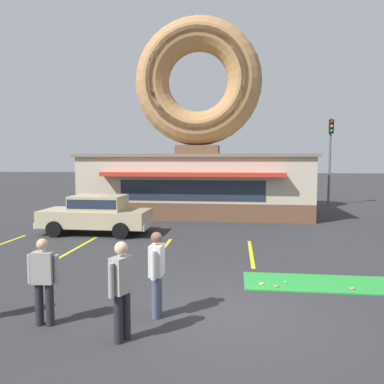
{
  "coord_description": "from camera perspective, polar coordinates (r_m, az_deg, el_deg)",
  "views": [
    {
      "loc": [
        0.11,
        -7.25,
        3.08
      ],
      "look_at": [
        -1.34,
        5.0,
        2.0
      ],
      "focal_mm": 35.0,
      "sensor_mm": 36.0,
      "label": 1
    }
  ],
  "objects": [
    {
      "name": "parking_stripe_centre",
      "position": [
        12.64,
        8.99,
        -9.15
      ],
      "size": [
        0.12,
        3.6,
        0.01
      ],
      "primitive_type": "cube",
      "color": "yellow",
      "rests_on": "ground"
    },
    {
      "name": "parking_stripe_mid_left",
      "position": [
        12.87,
        -4.64,
        -8.84
      ],
      "size": [
        0.12,
        3.6,
        0.01
      ],
      "primitive_type": "cube",
      "color": "yellow",
      "rests_on": "ground"
    },
    {
      "name": "parking_stripe_left",
      "position": [
        13.77,
        -17.1,
        -8.13
      ],
      "size": [
        0.12,
        3.6,
        0.01
      ],
      "primitive_type": "cube",
      "color": "yellow",
      "rests_on": "ground"
    },
    {
      "name": "putting_mat",
      "position": [
        10.09,
        19.9,
        -12.98
      ],
      "size": [
        4.09,
        1.37,
        0.03
      ],
      "primitive_type": "cube",
      "color": "green",
      "rests_on": "ground"
    },
    {
      "name": "trash_bin",
      "position": [
        19.06,
        15.88,
        -2.98
      ],
      "size": [
        0.57,
        0.57,
        0.97
      ],
      "color": "#51565B",
      "rests_on": "ground"
    },
    {
      "name": "mini_donut_mid_centre",
      "position": [
        9.84,
        23.16,
        -13.34
      ],
      "size": [
        0.13,
        0.13,
        0.04
      ],
      "primitive_type": "torus",
      "color": "#D8667F",
      "rests_on": "putting_mat"
    },
    {
      "name": "pedestrian_clipboard_woman",
      "position": [
        7.45,
        -5.39,
        -11.75
      ],
      "size": [
        0.26,
        0.6,
        1.68
      ],
      "color": "#474C66",
      "rests_on": "ground"
    },
    {
      "name": "car_champagne",
      "position": [
        15.98,
        -14.33,
        -3.1
      ],
      "size": [
        4.58,
        2.01,
        1.6
      ],
      "color": "#BCAD89",
      "rests_on": "ground"
    },
    {
      "name": "traffic_light_pole",
      "position": [
        26.74,
        20.31,
        6.03
      ],
      "size": [
        0.28,
        0.47,
        5.8
      ],
      "color": "#595B60",
      "rests_on": "ground"
    },
    {
      "name": "ground_plane",
      "position": [
        7.88,
        5.66,
        -18.02
      ],
      "size": [
        160.0,
        160.0,
        0.0
      ],
      "primitive_type": "plane",
      "color": "#2D2D30"
    },
    {
      "name": "pedestrian_blue_sweater_man",
      "position": [
        7.57,
        -21.67,
        -12.04
      ],
      "size": [
        0.59,
        0.27,
        1.64
      ],
      "color": "#232328",
      "rests_on": "ground"
    },
    {
      "name": "mini_donut_near_right",
      "position": [
        9.46,
        12.71,
        -13.82
      ],
      "size": [
        0.13,
        0.13,
        0.04
      ],
      "primitive_type": "torus",
      "color": "#A5724C",
      "rests_on": "putting_mat"
    },
    {
      "name": "donut_shop_building",
      "position": [
        21.32,
        0.89,
        6.77
      ],
      "size": [
        12.3,
        6.75,
        10.96
      ],
      "color": "brown",
      "rests_on": "ground"
    },
    {
      "name": "mini_donut_mid_left",
      "position": [
        9.56,
        10.52,
        -13.56
      ],
      "size": [
        0.13,
        0.13,
        0.04
      ],
      "primitive_type": "torus",
      "color": "#E5C666",
      "rests_on": "putting_mat"
    },
    {
      "name": "pedestrian_hooded_kid",
      "position": [
        6.59,
        -10.66,
        -13.89
      ],
      "size": [
        0.38,
        0.55,
        1.71
      ],
      "color": "#232328",
      "rests_on": "ground"
    },
    {
      "name": "golf_ball",
      "position": [
        9.8,
        14.04,
        -13.14
      ],
      "size": [
        0.04,
        0.04,
        0.04
      ],
      "primitive_type": "sphere",
      "color": "white",
      "rests_on": "putting_mat"
    }
  ]
}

